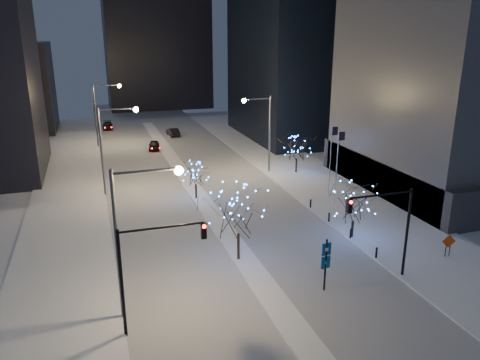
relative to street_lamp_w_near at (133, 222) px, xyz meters
name	(u,v)px	position (x,y,z in m)	size (l,w,h in m)	color
ground	(278,307)	(8.94, -2.00, -6.50)	(160.00, 160.00, 0.00)	white
road	(180,169)	(8.94, 33.00, -6.49)	(20.00, 130.00, 0.02)	#A4A9B2
median	(187,179)	(8.94, 28.00, -6.42)	(2.00, 80.00, 0.15)	white
east_sidewalk	(333,192)	(23.94, 18.00, -6.42)	(10.00, 90.00, 0.15)	white
west_sidewalk	(66,222)	(-5.06, 18.00, -6.42)	(8.00, 90.00, 0.15)	white
plinth	(480,166)	(42.94, 16.00, -4.50)	(30.00, 24.00, 4.00)	#38383D
filler_west_far	(0,88)	(-17.06, 68.00, 1.50)	(18.00, 16.00, 16.00)	black
horizon_block	(155,18)	(14.94, 90.00, 14.50)	(24.00, 14.00, 42.00)	black
street_lamp_w_near	(133,222)	(0.00, 0.00, 0.00)	(4.40, 0.56, 10.00)	#595E66
street_lamp_w_mid	(111,139)	(0.00, 25.00, 0.00)	(4.40, 0.56, 10.00)	#595E66
street_lamp_w_far	(102,106)	(0.00, 50.00, 0.00)	(4.40, 0.56, 10.00)	#595E66
street_lamp_east	(263,124)	(19.02, 28.00, -0.05)	(3.90, 0.56, 10.00)	#595E66
traffic_signal_west	(147,261)	(0.50, -2.00, -1.74)	(5.26, 0.43, 7.00)	black
traffic_signal_east	(390,220)	(17.88, -1.00, -1.74)	(5.26, 0.43, 7.00)	black
flagpoles	(334,159)	(22.30, 15.25, -1.70)	(1.35, 2.60, 8.00)	silver
bollards	(339,225)	(19.14, 8.00, -5.90)	(0.16, 12.16, 0.90)	black
car_near	(154,145)	(7.24, 45.14, -5.81)	(1.62, 4.03, 1.37)	black
car_mid	(173,132)	(11.86, 54.25, -5.77)	(1.54, 4.41, 1.45)	black
car_far	(108,126)	(1.12, 64.41, -5.84)	(1.84, 4.52, 1.31)	black
holiday_tree_median_near	(238,212)	(8.44, 5.25, -2.28)	(5.12, 5.12, 6.31)	black
holiday_tree_median_far	(196,174)	(8.44, 20.61, -3.62)	(3.26, 3.26, 4.17)	black
holiday_tree_plaza_near	(354,205)	(19.44, 6.27, -3.33)	(5.04, 5.04, 4.87)	black
holiday_tree_plaza_far	(297,147)	(23.10, 26.33, -2.97)	(4.41, 4.41, 5.24)	black
wayfinding_sign	(326,259)	(12.87, -1.00, -4.06)	(0.71, 0.16, 3.98)	black
construction_sign	(449,243)	(24.81, 0.46, -5.20)	(1.14, 0.29, 1.91)	black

